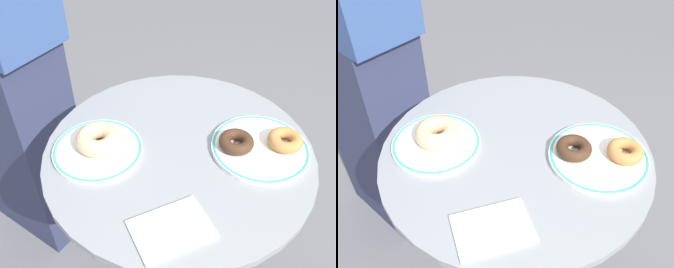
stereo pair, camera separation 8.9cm
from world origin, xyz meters
TOP-DOWN VIEW (x-y plane):
  - cafe_table at (0.00, 0.00)m, footprint 0.62×0.62m
  - plate_left at (-0.19, 0.01)m, footprint 0.21×0.21m
  - plate_right at (0.19, -0.01)m, footprint 0.22×0.22m
  - donut_glazed at (-0.18, 0.01)m, footprint 0.12×0.12m
  - donut_old_fashioned at (0.24, -0.01)m, footprint 0.10×0.10m
  - donut_chocolate at (0.13, -0.01)m, footprint 0.11×0.11m
  - paper_napkin at (-0.03, -0.22)m, footprint 0.18×0.15m

SIDE VIEW (x-z plane):
  - cafe_table at x=0.00m, z-range 0.12..0.84m
  - paper_napkin at x=-0.03m, z-range 0.72..0.73m
  - plate_left at x=-0.19m, z-range 0.72..0.73m
  - plate_right at x=0.19m, z-range 0.72..0.73m
  - donut_old_fashioned at x=0.24m, z-range 0.73..0.76m
  - donut_chocolate at x=0.13m, z-range 0.73..0.76m
  - donut_glazed at x=-0.18m, z-range 0.73..0.77m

